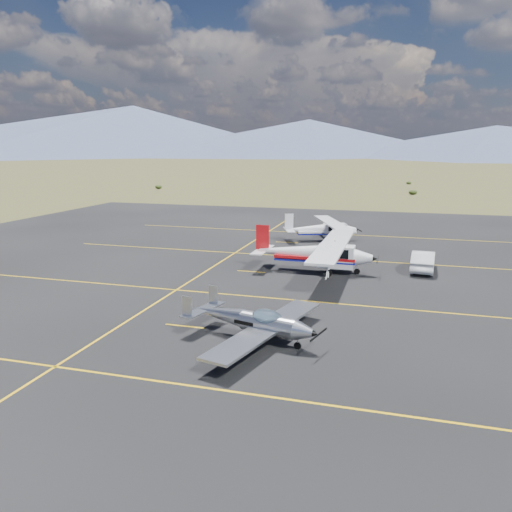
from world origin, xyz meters
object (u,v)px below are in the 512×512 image
at_px(aircraft_low_wing, 255,321).
at_px(aircraft_plain, 322,229).
at_px(sedan, 423,261).
at_px(aircraft_cessna, 315,252).

bearing_deg(aircraft_low_wing, aircraft_plain, 106.18).
bearing_deg(aircraft_low_wing, sedan, 77.93).
bearing_deg(aircraft_plain, aircraft_cessna, -105.48).
bearing_deg(sedan, aircraft_cessna, 22.44).
relative_size(aircraft_plain, sedan, 2.27).
relative_size(aircraft_cessna, aircraft_plain, 1.25).
bearing_deg(sedan, aircraft_plain, -43.35).
bearing_deg(aircraft_cessna, sedan, 18.13).
height_order(aircraft_cessna, aircraft_plain, aircraft_cessna).
xyz_separation_m(aircraft_cessna, sedan, (7.07, 2.31, -0.65)).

